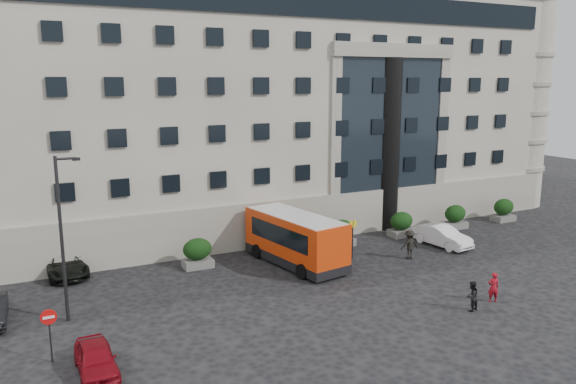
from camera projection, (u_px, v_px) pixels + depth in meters
name	position (u px, v px, depth m)	size (l,w,h in m)	color
ground	(316.00, 299.00, 29.63)	(120.00, 120.00, 0.00)	black
civic_building	(254.00, 107.00, 49.78)	(44.00, 24.00, 18.00)	gray
entrance_column	(388.00, 145.00, 42.65)	(1.80, 1.80, 13.00)	black
hedge_a	(198.00, 253.00, 34.54)	(1.80, 1.26, 1.84)	#5F5E5C
hedge_b	(274.00, 242.00, 36.81)	(1.80, 1.26, 1.84)	#5F5E5C
hedge_c	(341.00, 233.00, 39.09)	(1.80, 1.26, 1.84)	#5F5E5C
hedge_d	(401.00, 224.00, 41.37)	(1.80, 1.26, 1.84)	#5F5E5C
hedge_e	(455.00, 217.00, 43.65)	(1.80, 1.26, 1.84)	#5F5E5C
hedge_f	(503.00, 210.00, 45.93)	(1.80, 1.26, 1.84)	#5F5E5C
street_lamp	(63.00, 233.00, 26.17)	(1.16, 0.18, 8.00)	#262628
bus_stop_sign	(353.00, 233.00, 36.09)	(0.50, 0.08, 2.52)	#262628
no_entry_sign	(49.00, 325.00, 22.70)	(0.64, 0.16, 2.32)	#262628
minibus	(295.00, 237.00, 34.99)	(3.83, 7.94, 3.18)	red
parked_car_a	(96.00, 359.00, 22.04)	(1.45, 3.60, 1.23)	maroon
parked_car_d	(64.00, 265.00, 33.20)	(2.16, 4.68, 1.30)	black
white_taxi	(442.00, 236.00, 39.02)	(1.54, 4.42, 1.46)	white
pedestrian_a	(493.00, 287.00, 29.15)	(0.58, 0.38, 1.60)	maroon
pedestrian_b	(472.00, 296.00, 28.04)	(0.75, 0.58, 1.54)	black
pedestrian_c	(410.00, 245.00, 36.20)	(1.22, 0.70, 1.89)	black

